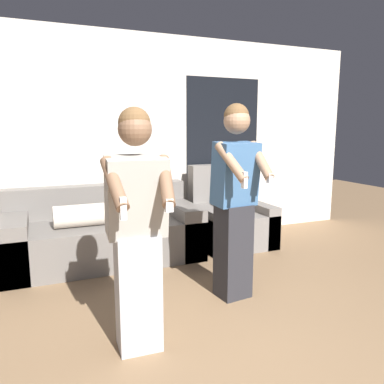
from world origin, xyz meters
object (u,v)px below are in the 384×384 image
(person_right, at_px, (235,200))
(person_left, at_px, (137,231))
(armchair, at_px, (230,219))
(couch, at_px, (104,234))

(person_right, bearing_deg, person_left, -154.58)
(person_left, bearing_deg, person_right, 25.42)
(armchair, distance_m, person_right, 1.69)
(armchair, bearing_deg, person_left, -132.27)
(couch, bearing_deg, armchair, -0.62)
(couch, height_order, armchair, armchair)
(couch, distance_m, person_right, 1.80)
(couch, height_order, person_right, person_right)
(armchair, relative_size, person_right, 0.60)
(couch, xyz_separation_m, person_left, (-0.08, -1.91, 0.54))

